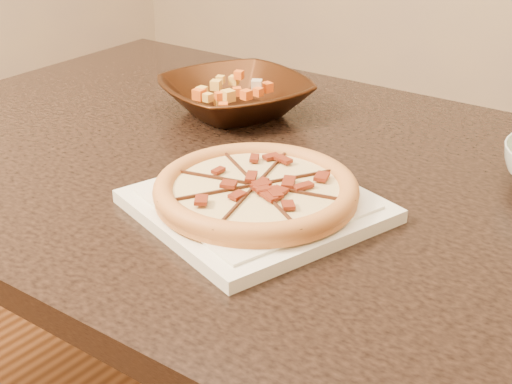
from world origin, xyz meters
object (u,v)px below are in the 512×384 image
dining_table (267,220)px  bronze_bowl (236,97)px  plate (256,205)px  pizza (256,189)px

dining_table → bronze_bowl: 0.27m
dining_table → plate: size_ratio=4.13×
dining_table → pizza: size_ratio=5.24×
bronze_bowl → dining_table: bearing=-37.9°
plate → pizza: 0.02m
dining_table → plate: plate is taller
dining_table → bronze_bowl: size_ratio=5.57×
dining_table → pizza: (0.09, -0.14, 0.14)m
dining_table → bronze_bowl: bronze_bowl is taller
pizza → bronze_bowl: size_ratio=1.06×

